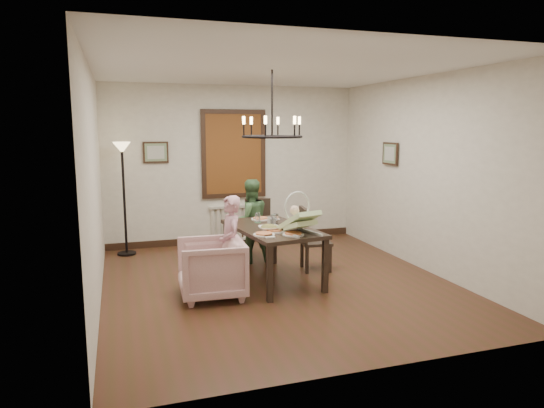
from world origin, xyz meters
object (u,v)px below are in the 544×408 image
chair_right (316,239)px  seated_man (250,228)px  chair_far (259,229)px  baby_bouncer (298,219)px  floor_lamp (124,200)px  dining_table (272,233)px  drinking_glass (274,220)px  elderly_woman (231,252)px  armchair (211,268)px

chair_right → seated_man: 1.07m
chair_far → baby_bouncer: size_ratio=1.67×
baby_bouncer → floor_lamp: (-2.05, 2.53, -0.03)m
chair_far → seated_man: seated_man is taller
dining_table → seated_man: 0.99m
baby_bouncer → drinking_glass: baby_bouncer is taller
elderly_woman → floor_lamp: bearing=-153.2°
elderly_woman → dining_table: bearing=111.7°
chair_far → armchair: (-1.06, -1.56, -0.11)m
chair_far → baby_bouncer: baby_bouncer is taller
armchair → baby_bouncer: baby_bouncer is taller
armchair → floor_lamp: floor_lamp is taller
armchair → chair_right: bearing=114.9°
drinking_glass → seated_man: bearing=96.5°
chair_far → chair_right: chair_far is taller
dining_table → drinking_glass: bearing=55.6°
baby_bouncer → drinking_glass: bearing=87.0°
chair_far → drinking_glass: size_ratio=6.24×
baby_bouncer → drinking_glass: (-0.13, 0.61, -0.11)m
seated_man → baby_bouncer: 1.54m
dining_table → seated_man: bearing=84.4°
drinking_glass → floor_lamp: 2.71m
baby_bouncer → seated_man: bearing=83.8°
dining_table → chair_far: 1.20m
chair_far → baby_bouncer: (0.04, -1.67, 0.46)m
dining_table → elderly_woman: bearing=-165.0°
baby_bouncer → floor_lamp: 3.26m
elderly_woman → drinking_glass: size_ratio=6.78×
chair_far → baby_bouncer: bearing=-76.1°
dining_table → baby_bouncer: (0.19, -0.49, 0.27)m
armchair → floor_lamp: size_ratio=0.44×
chair_right → drinking_glass: size_ratio=6.23×
seated_man → armchair: bearing=52.3°
elderly_woman → floor_lamp: size_ratio=0.57×
armchair → drinking_glass: (0.97, 0.51, 0.46)m
seated_man → drinking_glass: (0.10, -0.86, 0.28)m
chair_far → armchair: chair_far is taller
dining_table → chair_right: 0.83m
chair_far → armchair: size_ratio=1.18×
elderly_woman → floor_lamp: floor_lamp is taller
elderly_woman → baby_bouncer: (0.83, -0.22, 0.42)m
dining_table → chair_right: chair_right is taller
chair_far → baby_bouncer: 1.73m
elderly_woman → baby_bouncer: 0.95m
dining_table → seated_man: size_ratio=1.58×
dining_table → floor_lamp: size_ratio=0.94×
chair_right → floor_lamp: floor_lamp is taller
dining_table → baby_bouncer: baby_bouncer is taller
drinking_glass → chair_right: bearing=12.8°
dining_table → floor_lamp: (-1.86, 2.03, 0.24)m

